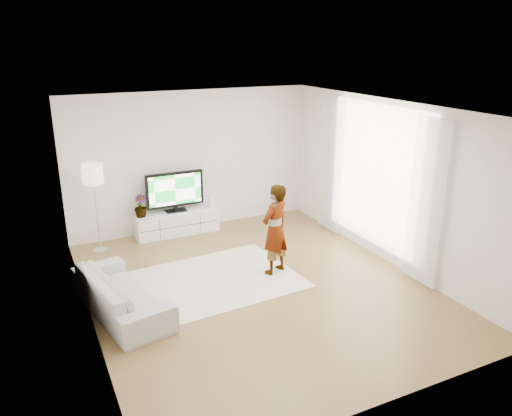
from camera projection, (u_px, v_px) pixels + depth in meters
name	position (u px, v px, depth m)	size (l,w,h in m)	color
floor	(256.00, 287.00, 7.90)	(6.00, 6.00, 0.00)	#9A7545
ceiling	(257.00, 108.00, 7.00)	(6.00, 6.00, 0.00)	white
wall_left	(82.00, 229.00, 6.43)	(0.02, 6.00, 2.80)	white
wall_right	(389.00, 183.00, 8.48)	(0.02, 6.00, 2.80)	white
wall_back	(192.00, 161.00, 10.01)	(5.00, 0.02, 2.80)	white
wall_front	(389.00, 289.00, 4.89)	(5.00, 0.02, 2.80)	white
window	(377.00, 176.00, 8.71)	(0.01, 2.60, 2.50)	white
curtain_near	(427.00, 203.00, 7.60)	(0.04, 0.70, 2.60)	white
curtain_far	(331.00, 166.00, 9.82)	(0.04, 0.70, 2.60)	white
media_console	(177.00, 222.00, 10.01)	(1.65, 0.47, 0.47)	white
television	(175.00, 190.00, 9.82)	(1.15, 0.23, 0.80)	black
game_console	(210.00, 202.00, 10.20)	(0.05, 0.15, 0.19)	white
potted_plant	(141.00, 206.00, 9.57)	(0.24, 0.24, 0.43)	#3F7238
rug	(210.00, 281.00, 8.07)	(2.76, 1.99, 0.01)	white
player	(275.00, 229.00, 8.15)	(0.56, 0.36, 1.52)	#334772
sofa	(121.00, 293.00, 7.10)	(2.01, 0.79, 0.59)	#B9B9B4
floor_lamp	(93.00, 178.00, 8.82)	(0.37, 0.37, 1.65)	silver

